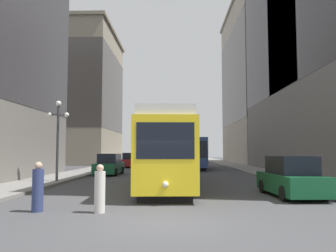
{
  "coord_description": "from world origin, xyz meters",
  "views": [
    {
      "loc": [
        0.24,
        -9.59,
        2.05
      ],
      "look_at": [
        -0.14,
        7.97,
        3.37
      ],
      "focal_mm": 35.57,
      "sensor_mm": 36.0,
      "label": 1
    }
  ],
  "objects_px": {
    "transit_bus": "(194,152)",
    "parked_car_left_near": "(109,165)",
    "lamp_post_left_near": "(58,128)",
    "pedestrian_crossing_far": "(38,188)",
    "pedestrian_crossing_near": "(100,190)",
    "streetcar": "(163,150)",
    "parked_car_right_far": "(291,178)",
    "parked_car_left_mid": "(130,161)"
  },
  "relations": [
    {
      "from": "parked_car_right_far",
      "to": "parked_car_left_mid",
      "type": "bearing_deg",
      "value": -70.76
    },
    {
      "from": "pedestrian_crossing_near",
      "to": "transit_bus",
      "type": "bearing_deg",
      "value": -48.27
    },
    {
      "from": "pedestrian_crossing_near",
      "to": "pedestrian_crossing_far",
      "type": "bearing_deg",
      "value": 47.62
    },
    {
      "from": "parked_car_left_mid",
      "to": "pedestrian_crossing_far",
      "type": "distance_m",
      "value": 30.86
    },
    {
      "from": "pedestrian_crossing_near",
      "to": "pedestrian_crossing_far",
      "type": "relative_size",
      "value": 0.95
    },
    {
      "from": "streetcar",
      "to": "parked_car_left_mid",
      "type": "height_order",
      "value": "streetcar"
    },
    {
      "from": "transit_bus",
      "to": "parked_car_left_near",
      "type": "xyz_separation_m",
      "value": [
        -7.86,
        -10.4,
        -1.1
      ]
    },
    {
      "from": "lamp_post_left_near",
      "to": "transit_bus",
      "type": "bearing_deg",
      "value": 61.3
    },
    {
      "from": "transit_bus",
      "to": "pedestrian_crossing_far",
      "type": "height_order",
      "value": "transit_bus"
    },
    {
      "from": "transit_bus",
      "to": "lamp_post_left_near",
      "type": "xyz_separation_m",
      "value": [
        -9.76,
        -17.84,
        1.62
      ]
    },
    {
      "from": "streetcar",
      "to": "parked_car_right_far",
      "type": "relative_size",
      "value": 3.3
    },
    {
      "from": "streetcar",
      "to": "lamp_post_left_near",
      "type": "height_order",
      "value": "lamp_post_left_near"
    },
    {
      "from": "parked_car_left_near",
      "to": "parked_car_left_mid",
      "type": "bearing_deg",
      "value": 91.71
    },
    {
      "from": "parked_car_left_near",
      "to": "streetcar",
      "type": "bearing_deg",
      "value": -58.73
    },
    {
      "from": "pedestrian_crossing_far",
      "to": "lamp_post_left_near",
      "type": "xyz_separation_m",
      "value": [
        -2.92,
        9.99,
        2.78
      ]
    },
    {
      "from": "parked_car_left_near",
      "to": "pedestrian_crossing_near",
      "type": "distance_m",
      "value": 17.85
    },
    {
      "from": "parked_car_right_far",
      "to": "pedestrian_crossing_near",
      "type": "height_order",
      "value": "parked_car_right_far"
    },
    {
      "from": "parked_car_right_far",
      "to": "pedestrian_crossing_far",
      "type": "distance_m",
      "value": 10.62
    },
    {
      "from": "parked_car_left_mid",
      "to": "pedestrian_crossing_near",
      "type": "relative_size",
      "value": 3.03
    },
    {
      "from": "pedestrian_crossing_near",
      "to": "lamp_post_left_near",
      "type": "distance_m",
      "value": 11.66
    },
    {
      "from": "streetcar",
      "to": "lamp_post_left_near",
      "type": "distance_m",
      "value": 7.16
    },
    {
      "from": "streetcar",
      "to": "pedestrian_crossing_far",
      "type": "height_order",
      "value": "streetcar"
    },
    {
      "from": "pedestrian_crossing_near",
      "to": "pedestrian_crossing_far",
      "type": "xyz_separation_m",
      "value": [
        -2.14,
        0.14,
        0.04
      ]
    },
    {
      "from": "streetcar",
      "to": "pedestrian_crossing_far",
      "type": "relative_size",
      "value": 8.88
    },
    {
      "from": "transit_bus",
      "to": "parked_car_left_mid",
      "type": "distance_m",
      "value": 8.5
    },
    {
      "from": "parked_car_left_near",
      "to": "lamp_post_left_near",
      "type": "distance_m",
      "value": 8.15
    },
    {
      "from": "streetcar",
      "to": "pedestrian_crossing_near",
      "type": "bearing_deg",
      "value": -104.27
    },
    {
      "from": "pedestrian_crossing_near",
      "to": "lamp_post_left_near",
      "type": "xyz_separation_m",
      "value": [
        -5.07,
        10.12,
        2.82
      ]
    },
    {
      "from": "streetcar",
      "to": "transit_bus",
      "type": "distance_m",
      "value": 19.4
    },
    {
      "from": "parked_car_right_far",
      "to": "lamp_post_left_near",
      "type": "distance_m",
      "value": 14.41
    },
    {
      "from": "parked_car_right_far",
      "to": "lamp_post_left_near",
      "type": "bearing_deg",
      "value": -28.14
    },
    {
      "from": "streetcar",
      "to": "transit_bus",
      "type": "height_order",
      "value": "streetcar"
    },
    {
      "from": "parked_car_left_near",
      "to": "parked_car_right_far",
      "type": "bearing_deg",
      "value": -49.4
    },
    {
      "from": "parked_car_right_far",
      "to": "pedestrian_crossing_near",
      "type": "relative_size",
      "value": 2.82
    },
    {
      "from": "parked_car_left_near",
      "to": "lamp_post_left_near",
      "type": "relative_size",
      "value": 0.91
    },
    {
      "from": "parked_car_left_near",
      "to": "lamp_post_left_near",
      "type": "height_order",
      "value": "lamp_post_left_near"
    },
    {
      "from": "pedestrian_crossing_near",
      "to": "streetcar",
      "type": "bearing_deg",
      "value": -50.42
    },
    {
      "from": "transit_bus",
      "to": "parked_car_left_near",
      "type": "height_order",
      "value": "transit_bus"
    },
    {
      "from": "streetcar",
      "to": "parked_car_right_far",
      "type": "bearing_deg",
      "value": -41.2
    },
    {
      "from": "parked_car_left_mid",
      "to": "pedestrian_crossing_near",
      "type": "distance_m",
      "value": 31.14
    },
    {
      "from": "parked_car_right_far",
      "to": "pedestrian_crossing_far",
      "type": "relative_size",
      "value": 2.69
    },
    {
      "from": "streetcar",
      "to": "pedestrian_crossing_near",
      "type": "xyz_separation_m",
      "value": [
        -1.82,
        -8.78,
        -1.35
      ]
    }
  ]
}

